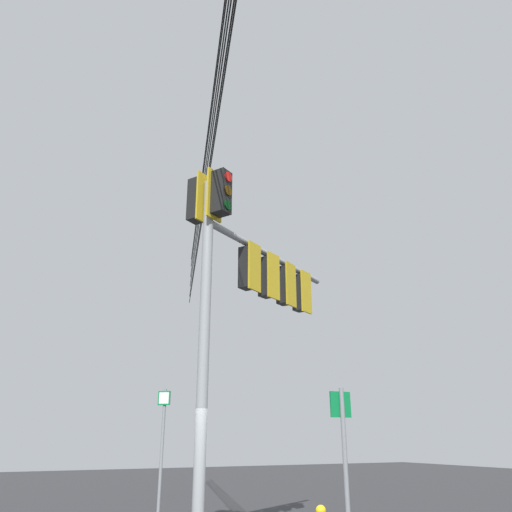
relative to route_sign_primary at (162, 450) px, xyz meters
The scene contains 4 objects.
signal_mast_assembly 4.23m from the route_sign_primary, 20.01° to the left, with size 2.92×4.40×7.03m.
route_sign_primary is the anchor object (origin of this frame).
route_sign_secondary 5.09m from the route_sign_primary, 15.55° to the left, with size 0.10×0.37×2.75m.
overhead_wire_span 6.63m from the route_sign_primary, ahead, with size 18.27×5.41×2.02m.
Camera 1 is at (8.24, -3.31, 2.02)m, focal length 35.21 mm.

